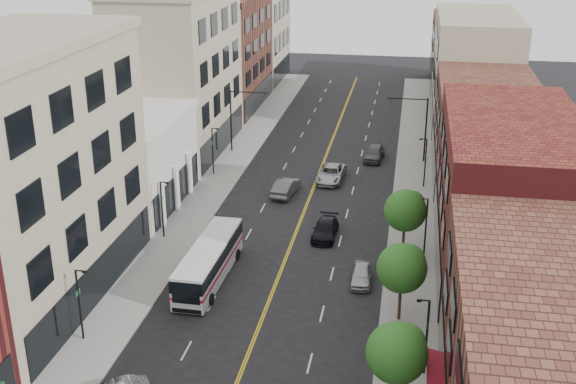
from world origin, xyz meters
The scene contains 28 objects.
sidewalk_left centered at (-10.00, 35.00, 0.07)m, with size 4.00×110.00×0.15m, color gray.
sidewalk_right centered at (10.00, 35.00, 0.07)m, with size 4.00×110.00×0.15m, color gray.
bldg_l_tanoffice centered at (-17.00, 13.00, 9.00)m, with size 10.00×22.00×18.00m, color gray.
bldg_l_white centered at (-17.00, 31.00, 4.00)m, with size 10.00×14.00×8.00m, color silver.
bldg_l_far_a centered at (-17.00, 48.00, 9.00)m, with size 10.00×20.00×18.00m, color gray.
bldg_l_far_b centered at (-17.00, 68.00, 7.50)m, with size 10.00×20.00×15.00m, color #582C23.
bldg_l_far_c centered at (-17.00, 86.00, 10.00)m, with size 10.00×16.00×20.00m, color gray.
bldg_r_mid centered at (17.00, 24.00, 6.00)m, with size 10.00×22.00×12.00m, color #591719.
bldg_r_far_a centered at (17.00, 45.00, 5.00)m, with size 10.00×20.00×10.00m, color #582C23.
bldg_r_far_b centered at (17.00, 66.00, 7.00)m, with size 10.00×22.00×14.00m, color gray.
bldg_r_far_c centered at (17.00, 86.00, 5.50)m, with size 10.00×18.00×11.00m, color #582C23.
tree_r_1 centered at (9.39, 4.07, 4.13)m, with size 3.40×3.40×5.59m.
tree_r_2 centered at (9.39, 14.07, 4.13)m, with size 3.40×3.40×5.59m.
tree_r_3 centered at (9.39, 24.07, 4.13)m, with size 3.40×3.40×5.59m.
lamp_l_1 centered at (-10.95, 8.00, 2.97)m, with size 0.81×0.55×5.05m.
lamp_l_2 centered at (-10.95, 24.00, 2.97)m, with size 0.81×0.55×5.05m.
lamp_l_3 centered at (-10.95, 40.00, 2.97)m, with size 0.81×0.55×5.05m.
lamp_r_1 centered at (10.95, 8.00, 2.97)m, with size 0.81×0.55×5.05m.
lamp_r_2 centered at (10.95, 24.00, 2.97)m, with size 0.81×0.55×5.05m.
lamp_r_3 centered at (10.95, 40.00, 2.97)m, with size 0.81×0.55×5.05m.
signal_mast_left centered at (-10.27, 48.00, 4.65)m, with size 4.49×0.18×7.20m.
signal_mast_right centered at (10.27, 48.00, 4.65)m, with size 4.49×0.18×7.20m.
city_bus centered at (-5.10, 17.50, 1.64)m, with size 2.83×11.04×2.82m.
car_parked_far centered at (6.32, 18.99, 0.66)m, with size 1.56×3.87×1.32m, color #A0A2A8.
car_lane_behind centered at (-2.43, 35.74, 0.81)m, with size 1.71×4.90×1.61m, color #505156.
car_lane_a centered at (2.63, 26.64, 0.69)m, with size 1.94×4.77×1.39m, color black.
car_lane_b centered at (1.50, 40.41, 0.78)m, with size 2.58×5.60×1.56m, color #A5A7AD.
car_lane_c centered at (5.50, 47.89, 0.81)m, with size 1.92×4.77×1.62m, color #47474C.
Camera 1 is at (9.19, -29.55, 26.42)m, focal length 45.00 mm.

